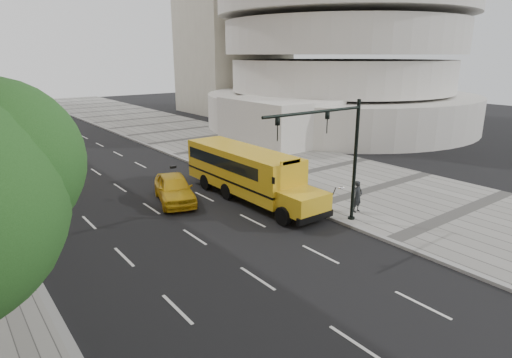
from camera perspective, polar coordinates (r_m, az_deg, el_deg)
ground at (r=25.65m, az=-11.74°, el=-3.41°), size 140.00×140.00×0.00m
sidewalk_museum at (r=32.32m, az=7.73°, el=1.03°), size 12.00×140.00×0.15m
curb_museum at (r=28.54m, az=-0.86°, el=-0.88°), size 0.30×140.00×0.15m
curb_far at (r=23.62m, az=-29.58°, el=-6.83°), size 0.30×140.00×0.15m
guggenheim at (r=56.80m, az=7.57°, el=21.27°), size 33.20×42.20×35.00m
school_bus at (r=26.00m, az=-1.48°, el=1.28°), size 2.96×11.56×3.19m
taxi_near at (r=25.88m, az=-10.84°, el=-1.24°), size 3.29×5.23×1.66m
taxi_far at (r=31.82m, az=-25.66°, el=0.42°), size 2.83×4.33×1.35m
pedestrian at (r=24.02m, az=13.39°, el=-2.28°), size 0.68×0.48×1.76m
traffic_signal at (r=21.06m, az=10.74°, el=3.94°), size 6.18×0.36×6.40m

